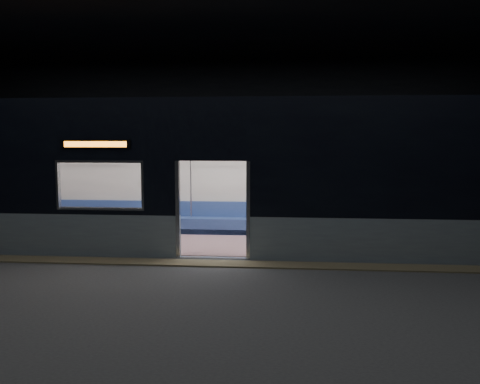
# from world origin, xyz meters

# --- Properties ---
(station_floor) EXTENTS (24.00, 14.00, 0.01)m
(station_floor) POSITION_xyz_m (0.00, 0.00, -0.01)
(station_floor) COLOR #47494C
(station_floor) RESTS_ON ground
(station_envelope) EXTENTS (24.00, 14.00, 5.00)m
(station_envelope) POSITION_xyz_m (0.00, 0.00, 3.66)
(station_envelope) COLOR black
(station_envelope) RESTS_ON station_floor
(tactile_strip) EXTENTS (22.80, 0.50, 0.03)m
(tactile_strip) POSITION_xyz_m (0.00, 0.55, 0.01)
(tactile_strip) COLOR #8C7F59
(tactile_strip) RESTS_ON station_floor
(metro_car) EXTENTS (18.00, 3.04, 3.35)m
(metro_car) POSITION_xyz_m (-0.00, 2.54, 1.85)
(metro_car) COLOR #93A9AF
(metro_car) RESTS_ON station_floor
(passenger) EXTENTS (0.40, 0.69, 1.37)m
(passenger) POSITION_xyz_m (4.80, 3.55, 0.80)
(passenger) COLOR black
(passenger) RESTS_ON metro_car
(handbag) EXTENTS (0.29, 0.26, 0.13)m
(handbag) POSITION_xyz_m (4.77, 3.32, 0.67)
(handbag) COLOR black
(handbag) RESTS_ON passenger
(transit_map) EXTENTS (0.96, 0.03, 0.63)m
(transit_map) POSITION_xyz_m (2.20, 3.85, 1.46)
(transit_map) COLOR white
(transit_map) RESTS_ON metro_car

